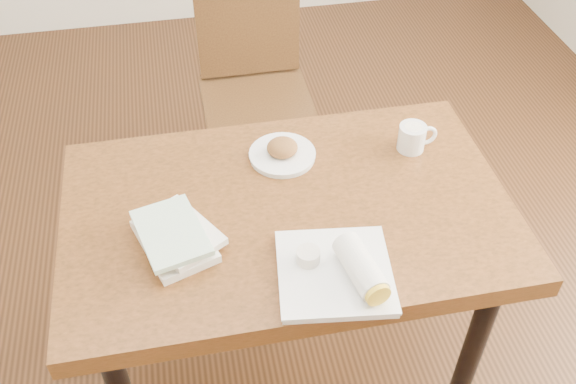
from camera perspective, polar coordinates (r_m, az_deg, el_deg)
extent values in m
cube|color=#472814|center=(2.29, 0.00, -14.83)|extent=(4.00, 5.00, 0.01)
cube|color=brown|center=(1.72, 0.00, -1.94)|extent=(1.18, 0.74, 0.06)
cylinder|color=black|center=(1.97, 16.14, -13.17)|extent=(0.06, 0.06, 0.69)
cylinder|color=black|center=(2.17, -14.29, -5.61)|extent=(0.06, 0.06, 0.69)
cylinder|color=black|center=(2.28, 10.89, -2.10)|extent=(0.06, 0.06, 0.69)
cylinder|color=#4F3416|center=(2.84, 0.48, 6.21)|extent=(0.04, 0.04, 0.45)
cylinder|color=#4F3416|center=(2.81, -6.78, 5.31)|extent=(0.04, 0.04, 0.45)
cylinder|color=#4F3416|center=(2.57, 2.06, 1.45)|extent=(0.04, 0.04, 0.45)
cylinder|color=#4F3416|center=(2.53, -5.92, 0.40)|extent=(0.04, 0.04, 0.45)
cube|color=#4F3416|center=(2.53, -2.72, 7.74)|extent=(0.42, 0.42, 0.04)
cube|color=#4F3416|center=(2.55, -3.61, 14.94)|extent=(0.40, 0.04, 0.45)
cylinder|color=white|center=(1.84, -0.50, 3.24)|extent=(0.19, 0.19, 0.01)
cylinder|color=white|center=(1.83, -0.51, 3.44)|extent=(0.19, 0.19, 0.01)
ellipsoid|color=#B27538|center=(1.82, -0.51, 3.97)|extent=(0.09, 0.09, 0.05)
cylinder|color=white|center=(1.88, 10.94, 4.76)|extent=(0.08, 0.08, 0.08)
torus|color=white|center=(1.90, 12.22, 4.93)|extent=(0.06, 0.01, 0.06)
cylinder|color=tan|center=(1.86, 11.09, 5.63)|extent=(0.07, 0.07, 0.01)
cylinder|color=#F2E5CC|center=(1.86, 11.10, 5.70)|extent=(0.05, 0.05, 0.00)
cube|color=white|center=(1.53, 4.15, -7.27)|extent=(0.29, 0.29, 0.02)
cube|color=white|center=(1.52, 4.17, -7.00)|extent=(0.30, 0.30, 0.01)
cylinder|color=white|center=(1.49, 6.45, -6.60)|extent=(0.10, 0.17, 0.07)
cylinder|color=yellow|center=(1.44, 7.90, -8.90)|extent=(0.06, 0.03, 0.06)
cylinder|color=silver|center=(1.52, 1.81, -5.71)|extent=(0.06, 0.06, 0.03)
cylinder|color=red|center=(1.51, 1.82, -5.42)|extent=(0.05, 0.05, 0.01)
cube|color=white|center=(1.61, -10.00, -4.38)|extent=(0.21, 0.25, 0.02)
cube|color=silver|center=(1.60, -9.70, -3.56)|extent=(0.23, 0.26, 0.02)
cube|color=#7DBC8A|center=(1.58, -10.37, -3.56)|extent=(0.20, 0.25, 0.02)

